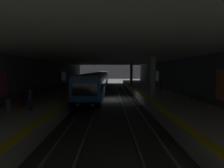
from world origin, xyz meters
TOP-DOWN VIEW (x-y plane):
  - ground_plane at (0.00, 0.00)m, footprint 120.00×120.00m
  - track_left at (0.00, -2.20)m, footprint 60.00×1.53m
  - track_right at (0.00, 2.20)m, footprint 60.00×1.53m
  - platform_left at (0.00, -6.55)m, footprint 60.00×5.30m
  - platform_right at (0.00, 6.55)m, footprint 60.00×5.30m
  - wall_left at (-0.01, -9.45)m, footprint 60.00×0.56m
  - wall_right at (0.00, 9.45)m, footprint 60.00×0.56m
  - ceiling_slab at (0.00, 0.00)m, footprint 60.00×19.40m
  - pillar_near at (-7.00, -4.35)m, footprint 0.56×0.56m
  - pillar_far at (11.56, -4.35)m, footprint 0.56×0.56m
  - metro_train at (18.56, 2.20)m, footprint 55.79×2.83m
  - bench_left_near at (-7.62, -8.53)m, footprint 1.70×0.47m
  - bench_left_mid at (-3.01, -8.53)m, footprint 1.70×0.47m
  - bench_right_near at (-9.08, 8.53)m, footprint 1.70×0.47m
  - bench_right_mid at (-6.38, 8.53)m, footprint 1.70×0.47m
  - bench_right_far at (-3.67, 8.53)m, footprint 1.70×0.47m
  - person_waiting_near at (-11.46, 6.09)m, footprint 0.60×0.22m
  - person_walking_mid at (-0.13, -5.80)m, footprint 0.60×0.22m
  - person_standing_far at (2.08, -7.73)m, footprint 0.60×0.24m
  - suitcase_rolling at (-10.15, 7.37)m, footprint 0.34×0.20m
  - trash_bin at (-11.50, 7.80)m, footprint 0.44×0.44m

SIDE VIEW (x-z plane):
  - ground_plane at x=0.00m, z-range 0.00..0.00m
  - track_left at x=0.00m, z-range 0.00..0.16m
  - track_right at x=0.00m, z-range 0.00..0.16m
  - platform_left at x=0.00m, z-range 0.00..1.05m
  - platform_right at x=0.00m, z-range 0.00..1.05m
  - suitcase_rolling at x=-10.15m, z-range 0.90..1.81m
  - trash_bin at x=-11.50m, z-range 1.05..1.90m
  - bench_left_near at x=-7.62m, z-range 1.14..2.00m
  - bench_left_mid at x=-3.01m, z-range 1.14..2.00m
  - bench_right_near at x=-9.08m, z-range 1.14..2.00m
  - bench_right_mid at x=-6.38m, z-range 1.14..2.00m
  - bench_right_far at x=-3.67m, z-range 1.14..2.00m
  - person_walking_mid at x=-0.13m, z-range 1.11..2.64m
  - person_waiting_near at x=-11.46m, z-range 1.11..2.70m
  - person_standing_far at x=2.08m, z-range 1.13..2.87m
  - metro_train at x=18.56m, z-range 0.28..3.77m
  - wall_right at x=0.00m, z-range 0.00..5.60m
  - wall_left at x=-0.01m, z-range 0.00..5.60m
  - pillar_near at x=-7.00m, z-range 1.05..5.60m
  - pillar_far at x=11.56m, z-range 1.05..5.60m
  - ceiling_slab at x=0.00m, z-range 5.60..6.00m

